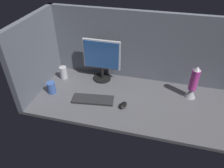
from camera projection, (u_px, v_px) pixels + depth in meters
The scene contains 9 objects.
ground_plane at pixel (130, 100), 194.67cm from camera, with size 180.00×80.00×3.00cm, color #515156.
cubicle_wall_back at pixel (139, 47), 203.05cm from camera, with size 180.00×5.00×68.79cm.
cubicle_wall_side at pixel (37, 54), 190.95cm from camera, with size 5.00×80.00×68.79cm, color #565B66.
monitor at pixel (102, 59), 206.59cm from camera, with size 36.92×18.00×42.82cm.
keyboard at pixel (93, 99), 191.10cm from camera, with size 37.00×13.00×2.00cm, color #262628.
mouse at pixel (123, 105), 183.85cm from camera, with size 5.60×9.60×3.40cm, color black.
mug_ceramic_blue at pixel (51, 88), 198.01cm from camera, with size 7.71×7.71×11.18cm.
mug_steel at pixel (64, 73), 217.24cm from camera, with size 7.31×7.31×13.00cm.
lava_lamp at pixel (193, 85), 187.83cm from camera, with size 9.94×9.94×32.53cm.
Camera 1 is at (20.38, -148.65, 124.49)cm, focal length 33.90 mm.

